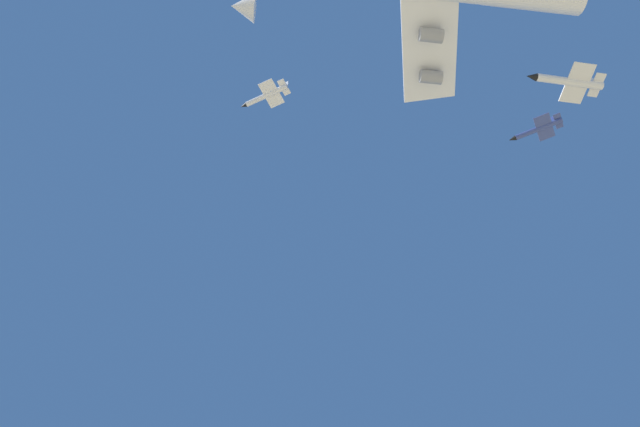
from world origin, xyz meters
The scene contains 3 objects.
chase_jet_lead centered at (-11.24, 4.53, 159.54)m, with size 13.73×11.77×4.00m.
chase_jet_left_wing centered at (-66.48, 43.22, 109.54)m, with size 15.22×8.36×4.00m.
chase_jet_right_wing centered at (-87.20, 15.09, 151.95)m, with size 13.69×11.81×4.00m.
Camera 1 is at (-10.38, 76.27, 4.12)m, focal length 33.08 mm.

